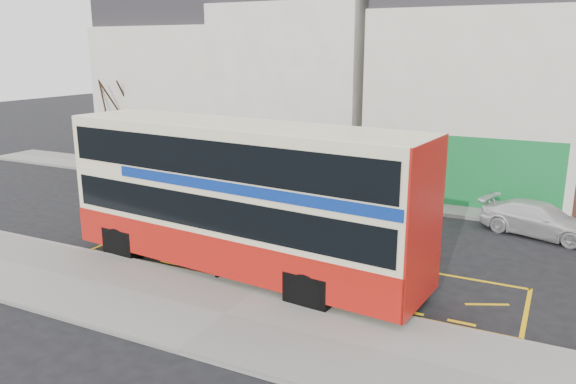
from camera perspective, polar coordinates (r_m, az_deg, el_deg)
The scene contains 15 objects.
ground at distance 16.85m, azimuth -2.11°, elevation -9.52°, with size 120.00×120.00×0.00m, color black.
pavement at distance 15.03m, azimuth -6.40°, elevation -12.39°, with size 40.00×4.00×0.15m, color gray.
kerb at distance 16.52m, azimuth -2.74°, elevation -9.75°, with size 40.00×0.15×0.15m, color gray.
far_pavement at distance 26.48m, azimuth 9.33°, elevation -0.58°, with size 50.00×3.00×0.15m, color gray.
road_markings at distance 18.15m, azimuth 0.33°, elevation -7.68°, with size 14.00×3.40×0.01m, color #F4B60C, non-canonical shape.
terrace_far_left at distance 35.40m, azimuth -9.97°, elevation 10.93°, with size 8.00×8.01×10.80m.
terrace_left at distance 31.32m, azimuth 2.14°, elevation 11.62°, with size 8.00×8.01×11.80m.
terrace_green_shop at distance 28.81m, azimuth 18.93°, elevation 10.13°, with size 9.00×8.01×11.30m.
double_decker_bus at distance 17.11m, azimuth -4.85°, elevation -0.44°, with size 11.94×3.86×4.69m.
bus_stop_post at distance 16.57m, azimuth -7.20°, elevation -3.11°, with size 0.71×0.13×2.86m.
car_silver at distance 27.78m, azimuth -5.77°, elevation 1.42°, with size 1.48×3.69×1.26m, color #B7B6BB.
car_grey at distance 24.57m, azimuth 5.48°, elevation -0.30°, with size 1.32×3.78×1.25m, color #43484B.
car_white at distance 23.00m, azimuth 24.19°, elevation -2.56°, with size 1.74×4.28×1.24m, color white.
street_tree_left at distance 34.16m, azimuth -17.01°, elevation 9.79°, with size 3.02×3.02×6.53m.
street_tree_right at distance 26.09m, azimuth 21.26°, elevation 5.96°, with size 2.34×2.34×5.05m.
Camera 1 is at (7.41, -13.51, 6.82)m, focal length 35.00 mm.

